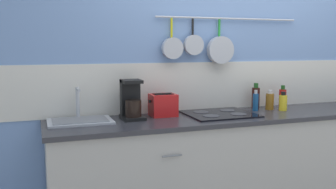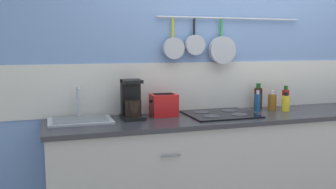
{
  "view_description": "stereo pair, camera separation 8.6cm",
  "coord_description": "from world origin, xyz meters",
  "px_view_note": "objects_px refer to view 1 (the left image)",
  "views": [
    {
      "loc": [
        -1.66,
        -2.59,
        1.48
      ],
      "look_at": [
        -0.74,
        0.0,
        1.12
      ],
      "focal_mm": 40.0,
      "sensor_mm": 36.0,
      "label": 1
    },
    {
      "loc": [
        -1.58,
        -2.62,
        1.48
      ],
      "look_at": [
        -0.74,
        0.0,
        1.12
      ],
      "focal_mm": 40.0,
      "sensor_mm": 36.0,
      "label": 2
    }
  ],
  "objects_px": {
    "coffee_maker": "(131,102)",
    "bottle_sesame_oil": "(283,102)",
    "bottle_hot_sauce": "(256,102)",
    "bottle_vinegar": "(283,98)",
    "toaster": "(163,105)",
    "bottle_cooking_wine": "(270,101)",
    "bottle_dish_soap": "(256,97)"
  },
  "relations": [
    {
      "from": "bottle_hot_sauce",
      "to": "bottle_dish_soap",
      "type": "distance_m",
      "value": 0.13
    },
    {
      "from": "toaster",
      "to": "bottle_sesame_oil",
      "type": "distance_m",
      "value": 1.05
    },
    {
      "from": "coffee_maker",
      "to": "bottle_dish_soap",
      "type": "distance_m",
      "value": 1.14
    },
    {
      "from": "bottle_cooking_wine",
      "to": "bottle_vinegar",
      "type": "distance_m",
      "value": 0.16
    },
    {
      "from": "bottle_cooking_wine",
      "to": "bottle_sesame_oil",
      "type": "distance_m",
      "value": 0.11
    },
    {
      "from": "toaster",
      "to": "coffee_maker",
      "type": "bearing_deg",
      "value": -176.38
    },
    {
      "from": "toaster",
      "to": "bottle_cooking_wine",
      "type": "bearing_deg",
      "value": -1.48
    },
    {
      "from": "bottle_cooking_wine",
      "to": "bottle_dish_soap",
      "type": "bearing_deg",
      "value": 130.83
    },
    {
      "from": "bottle_vinegar",
      "to": "bottle_dish_soap",
      "type": "bearing_deg",
      "value": 166.53
    },
    {
      "from": "coffee_maker",
      "to": "bottle_cooking_wine",
      "type": "bearing_deg",
      "value": -0.4
    },
    {
      "from": "bottle_hot_sauce",
      "to": "coffee_maker",
      "type": "bearing_deg",
      "value": 178.75
    },
    {
      "from": "bottle_cooking_wine",
      "to": "bottle_vinegar",
      "type": "xyz_separation_m",
      "value": [
        0.16,
        0.04,
        0.01
      ]
    },
    {
      "from": "bottle_dish_soap",
      "to": "bottle_sesame_oil",
      "type": "xyz_separation_m",
      "value": [
        0.16,
        -0.17,
        -0.03
      ]
    },
    {
      "from": "bottle_hot_sauce",
      "to": "bottle_dish_soap",
      "type": "xyz_separation_m",
      "value": [
        0.07,
        0.11,
        0.02
      ]
    },
    {
      "from": "bottle_dish_soap",
      "to": "bottle_sesame_oil",
      "type": "relative_size",
      "value": 1.4
    },
    {
      "from": "bottle_dish_soap",
      "to": "bottle_sesame_oil",
      "type": "height_order",
      "value": "bottle_dish_soap"
    },
    {
      "from": "coffee_maker",
      "to": "bottle_sesame_oil",
      "type": "distance_m",
      "value": 1.3
    },
    {
      "from": "bottle_vinegar",
      "to": "toaster",
      "type": "bearing_deg",
      "value": -179.4
    },
    {
      "from": "toaster",
      "to": "bottle_cooking_wine",
      "type": "distance_m",
      "value": 0.96
    },
    {
      "from": "coffee_maker",
      "to": "toaster",
      "type": "xyz_separation_m",
      "value": [
        0.26,
        0.02,
        -0.04
      ]
    },
    {
      "from": "bottle_hot_sauce",
      "to": "bottle_vinegar",
      "type": "bearing_deg",
      "value": 9.47
    },
    {
      "from": "coffee_maker",
      "to": "bottle_vinegar",
      "type": "distance_m",
      "value": 1.38
    },
    {
      "from": "bottle_cooking_wine",
      "to": "bottle_vinegar",
      "type": "relative_size",
      "value": 0.84
    },
    {
      "from": "coffee_maker",
      "to": "bottle_vinegar",
      "type": "height_order",
      "value": "coffee_maker"
    },
    {
      "from": "bottle_cooking_wine",
      "to": "bottle_sesame_oil",
      "type": "xyz_separation_m",
      "value": [
        0.08,
        -0.08,
        -0.0
      ]
    },
    {
      "from": "bottle_cooking_wine",
      "to": "bottle_vinegar",
      "type": "height_order",
      "value": "bottle_vinegar"
    },
    {
      "from": "toaster",
      "to": "bottle_vinegar",
      "type": "relative_size",
      "value": 1.08
    },
    {
      "from": "bottle_dish_soap",
      "to": "bottle_sesame_oil",
      "type": "bearing_deg",
      "value": -46.48
    },
    {
      "from": "coffee_maker",
      "to": "toaster",
      "type": "bearing_deg",
      "value": 3.62
    },
    {
      "from": "bottle_cooking_wine",
      "to": "coffee_maker",
      "type": "bearing_deg",
      "value": 179.6
    },
    {
      "from": "toaster",
      "to": "bottle_hot_sauce",
      "type": "bearing_deg",
      "value": -2.8
    },
    {
      "from": "toaster",
      "to": "bottle_hot_sauce",
      "type": "height_order",
      "value": "bottle_hot_sauce"
    }
  ]
}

